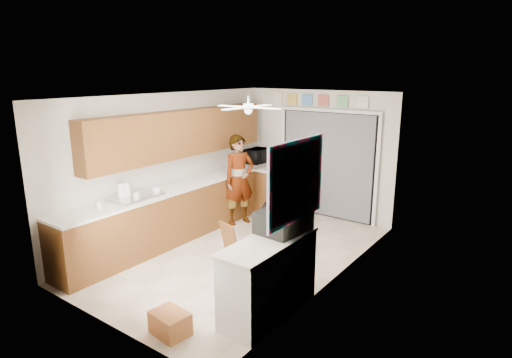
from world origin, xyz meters
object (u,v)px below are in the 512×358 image
Objects in this scene: cup at (156,190)px; microwave at (257,156)px; paper_towel_roll at (121,191)px; dog at (268,215)px; suitcase at (284,220)px; soap_bottle at (127,189)px; navy_crate at (246,296)px; cardboard_box at (170,323)px; man at (239,180)px.

microwave is at bearing 91.35° from cup.
paper_towel_roll reaches higher than dog.
dog is (0.93, 1.82, -0.75)m from cup.
suitcase reaches higher than cup.
paper_towel_roll is at bearing -139.91° from dog.
soap_bottle reaches higher than navy_crate.
dog is at bearing 64.58° from soap_bottle.
paper_towel_roll reaches higher than navy_crate.
microwave is at bearing 108.70° from dog.
soap_bottle is at bearing 65.55° from paper_towel_roll.
soap_bottle is 2.55m from cardboard_box.
paper_towel_roll is 2.54m from cardboard_box.
paper_towel_roll is (-0.04, -0.08, -0.03)m from soap_bottle.
suitcase is at bearing -109.62° from man.
suitcase is at bearing -140.22° from microwave.
microwave reaches higher than cardboard_box.
man reaches higher than cardboard_box.
dog reaches higher than cardboard_box.
soap_bottle is at bearing -108.13° from cup.
suitcase is 0.37× the size of man.
dog is at bearing 118.64° from navy_crate.
paper_towel_roll reaches higher than cup.
navy_crate is at bearing -127.04° from suitcase.
cup is 2.47m from navy_crate.
man is (0.52, 2.27, -0.21)m from paper_towel_roll.
man reaches higher than navy_crate.
cup reaches higher than navy_crate.
cup is 0.22× the size of dog.
suitcase reaches higher than dog.
man reaches higher than paper_towel_roll.
suitcase is at bearing 5.16° from soap_bottle.
cup is at bearing -179.15° from microwave.
microwave is 2.89m from cup.
microwave is 1.32× the size of cardboard_box.
man is 2.71× the size of dog.
suitcase reaches higher than cardboard_box.
man is (-1.90, 2.30, 0.75)m from navy_crate.
man is (0.40, -1.15, -0.24)m from microwave.
soap_bottle reaches higher than cardboard_box.
cup is 0.53× the size of paper_towel_roll.
soap_bottle reaches higher than dog.
soap_bottle reaches higher than paper_towel_roll.
microwave is 1.24m from man.
suitcase is (2.62, -3.09, -0.02)m from microwave.
man is at bearing 115.89° from cardboard_box.
microwave is 1.56× the size of navy_crate.
navy_crate is (2.38, -0.11, -0.99)m from soap_bottle.
cup is at bearing -141.63° from dog.
cup is 0.22× the size of suitcase.
cardboard_box is 0.24× the size of man.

